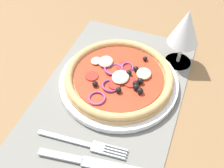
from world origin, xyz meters
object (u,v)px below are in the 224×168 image
(fork, at_px, (86,144))
(knife, at_px, (92,163))
(pizza, at_px, (119,77))
(plate, at_px, (119,82))
(wine_glass, at_px, (185,29))

(fork, relative_size, knife, 0.90)
(pizza, height_order, knife, pizza)
(plate, relative_size, knife, 1.34)
(pizza, bearing_deg, fork, -1.67)
(plate, height_order, pizza, pizza)
(plate, xyz_separation_m, wine_glass, (-0.12, 0.11, 0.09))
(knife, relative_size, wine_glass, 1.34)
(fork, bearing_deg, pizza, 83.96)
(pizza, bearing_deg, wine_glass, 137.84)
(fork, relative_size, wine_glass, 1.21)
(wine_glass, bearing_deg, knife, -15.74)
(pizza, relative_size, knife, 1.22)
(plate, relative_size, fork, 1.49)
(knife, bearing_deg, pizza, 87.87)
(pizza, relative_size, fork, 1.35)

